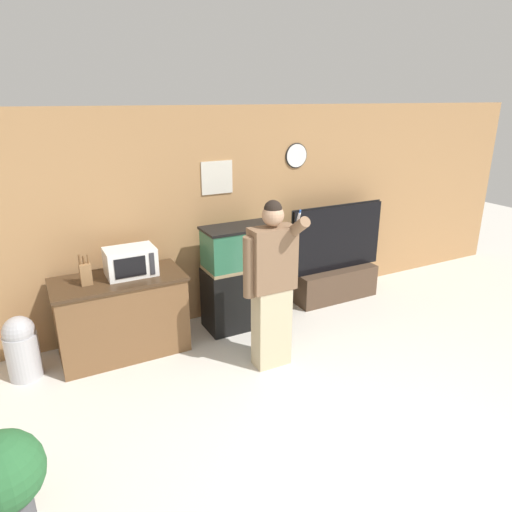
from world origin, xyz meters
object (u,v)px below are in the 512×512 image
(aquarium_on_stand, at_px, (240,277))
(trash_bin, at_px, (22,347))
(knife_block, at_px, (86,274))
(counter_island, at_px, (122,315))
(person_standing, at_px, (271,284))
(microwave, at_px, (130,262))
(potted_plant, at_px, (3,476))
(tv_on_stand, at_px, (335,272))

(aquarium_on_stand, bearing_deg, trash_bin, -179.97)
(knife_block, height_order, aquarium_on_stand, aquarium_on_stand)
(counter_island, xyz_separation_m, trash_bin, (-1.00, -0.02, -0.10))
(person_standing, bearing_deg, microwave, 139.56)
(potted_plant, bearing_deg, knife_block, 65.18)
(tv_on_stand, relative_size, potted_plant, 2.10)
(aquarium_on_stand, bearing_deg, microwave, 178.05)
(aquarium_on_stand, height_order, tv_on_stand, tv_on_stand)
(aquarium_on_stand, bearing_deg, tv_on_stand, 3.82)
(trash_bin, bearing_deg, potted_plant, -94.91)
(aquarium_on_stand, distance_m, trash_bin, 2.43)
(aquarium_on_stand, relative_size, potted_plant, 1.85)
(knife_block, xyz_separation_m, tv_on_stand, (3.25, 0.11, -0.61))
(microwave, bearing_deg, knife_block, -173.98)
(counter_island, distance_m, trash_bin, 1.00)
(counter_island, height_order, person_standing, person_standing)
(knife_block, height_order, tv_on_stand, tv_on_stand)
(counter_island, distance_m, potted_plant, 2.17)
(knife_block, xyz_separation_m, trash_bin, (-0.68, 0.00, -0.66))
(microwave, relative_size, potted_plant, 0.75)
(person_standing, distance_m, trash_bin, 2.56)
(counter_island, xyz_separation_m, microwave, (0.15, 0.02, 0.59))
(tv_on_stand, height_order, person_standing, person_standing)
(knife_block, bearing_deg, person_standing, -30.03)
(counter_island, height_order, microwave, microwave)
(aquarium_on_stand, height_order, potted_plant, aquarium_on_stand)
(counter_island, relative_size, microwave, 2.65)
(aquarium_on_stand, bearing_deg, knife_block, -179.80)
(tv_on_stand, height_order, trash_bin, tv_on_stand)
(knife_block, distance_m, potted_plant, 2.09)
(person_standing, relative_size, trash_bin, 2.66)
(aquarium_on_stand, relative_size, trash_bin, 1.90)
(microwave, bearing_deg, potted_plant, -125.01)
(counter_island, height_order, tv_on_stand, tv_on_stand)
(person_standing, bearing_deg, aquarium_on_stand, 83.82)
(tv_on_stand, bearing_deg, person_standing, -147.06)
(microwave, bearing_deg, person_standing, -40.44)
(knife_block, xyz_separation_m, aquarium_on_stand, (1.73, 0.01, -0.36))
(counter_island, relative_size, trash_bin, 2.05)
(person_standing, height_order, trash_bin, person_standing)
(microwave, xyz_separation_m, potted_plant, (-1.30, -1.86, -0.64))
(microwave, height_order, trash_bin, microwave)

